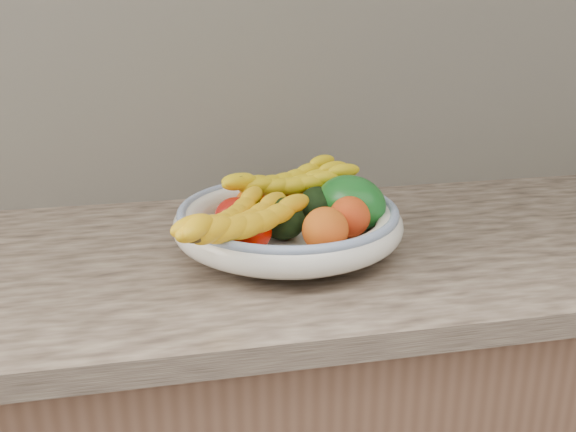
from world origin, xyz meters
The scene contains 13 objects.
fruit_bowl centered at (0.00, 1.66, 0.95)m, with size 0.39×0.39×0.08m.
clementine_back_left centered at (-0.05, 1.77, 0.95)m, with size 0.06×0.06×0.05m, color #E35A04.
clementine_back_right centered at (0.03, 1.77, 0.95)m, with size 0.06×0.06×0.05m, color orange.
clementine_back_mid centered at (0.00, 1.74, 0.95)m, with size 0.06×0.06×0.05m, color #F66005.
tomato_left centered at (-0.09, 1.67, 0.96)m, with size 0.07×0.07×0.06m, color #A1120B.
tomato_near_left centered at (-0.08, 1.60, 0.96)m, with size 0.07×0.07×0.07m, color #C20F02.
avocado_center centered at (-0.02, 1.64, 0.96)m, with size 0.07×0.10×0.07m, color black.
avocado_right centered at (0.06, 1.69, 0.96)m, with size 0.07×0.09×0.07m, color black.
green_mango centered at (0.11, 1.66, 0.98)m, with size 0.09×0.13×0.10m, color #0F5318.
peach_front centered at (0.04, 1.57, 0.97)m, with size 0.07×0.07×0.07m, color orange.
peach_right centered at (0.09, 1.61, 0.97)m, with size 0.07×0.07×0.07m, color orange.
banana_bunch_back centered at (0.02, 1.74, 0.99)m, with size 0.27×0.10×0.08m, color yellow, non-canonical shape.
banana_bunch_front centered at (-0.10, 1.57, 0.98)m, with size 0.30×0.12×0.08m, color yellow, non-canonical shape.
Camera 1 is at (-0.21, 0.66, 1.32)m, focal length 40.00 mm.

